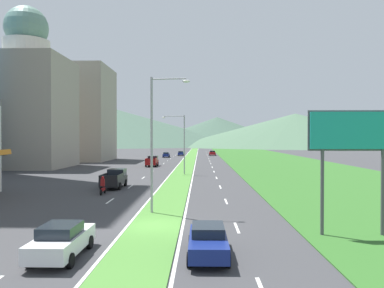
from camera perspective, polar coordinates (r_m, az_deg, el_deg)
ground_plane at (r=24.71m, az=-5.53°, el=-12.08°), size 600.00×600.00×0.00m
grass_median at (r=84.14m, az=-0.69°, el=-2.86°), size 3.20×240.00×0.06m
grass_verge_right at (r=85.94m, az=13.18°, el=-2.81°), size 24.00×240.00×0.06m
lane_dash_left_2 at (r=25.51m, az=-17.32°, el=-11.69°), size 0.16×2.80×0.01m
lane_dash_left_3 at (r=34.81m, az=-12.10°, el=-8.28°), size 0.16×2.80×0.01m
lane_dash_left_4 at (r=44.35m, az=-9.14°, el=-6.29°), size 0.16×2.80×0.01m
lane_dash_left_5 at (r=54.00m, az=-7.25°, el=-5.00°), size 0.16×2.80×0.01m
lane_dash_left_6 at (r=63.70m, az=-5.94°, el=-4.10°), size 0.16×2.80×0.01m
lane_dash_left_7 at (r=73.45m, az=-4.98°, el=-3.43°), size 0.16×2.80×0.01m
lane_dash_left_8 at (r=83.21m, az=-4.24°, el=-2.92°), size 0.16×2.80×0.01m
lane_dash_left_9 at (r=93.00m, az=-3.66°, el=-2.52°), size 0.16×2.80×0.01m
lane_dash_left_10 at (r=102.79m, az=-3.19°, el=-2.19°), size 0.16×2.80×0.01m
lane_dash_left_11 at (r=112.59m, az=-2.80°, el=-1.92°), size 0.16×2.80×0.01m
lane_dash_left_12 at (r=122.40m, az=-2.48°, el=-1.70°), size 0.16×2.80×0.01m
lane_dash_left_13 at (r=132.21m, az=-2.20°, el=-1.51°), size 0.16×2.80×0.01m
lane_dash_left_14 at (r=142.03m, az=-1.96°, el=-1.34°), size 0.16×2.80×0.01m
lane_dash_left_15 at (r=151.85m, az=-1.75°, el=-1.19°), size 0.16×2.80×0.01m
lane_dash_right_2 at (r=24.34m, az=6.67°, el=-12.27°), size 0.16×2.80×0.01m
lane_dash_right_3 at (r=33.97m, az=5.09°, el=-8.49°), size 0.16×2.80×0.01m
lane_dash_right_4 at (r=43.69m, az=4.22°, el=-6.39°), size 0.16×2.80×0.01m
lane_dash_right_5 at (r=53.46m, az=3.67°, el=-5.05°), size 0.16×2.80×0.01m
lane_dash_right_6 at (r=63.25m, az=3.29°, el=-4.13°), size 0.16×2.80×0.01m
lane_dash_right_7 at (r=73.05m, az=3.02°, el=-3.45°), size 0.16×2.80×0.01m
lane_dash_right_8 at (r=82.86m, az=2.81°, el=-2.94°), size 0.16×2.80×0.01m
lane_dash_right_9 at (r=92.68m, az=2.64°, el=-2.53°), size 0.16×2.80×0.01m
lane_dash_right_10 at (r=102.51m, az=2.51°, el=-2.20°), size 0.16×2.80×0.01m
lane_dash_right_11 at (r=112.33m, az=2.40°, el=-1.93°), size 0.16×2.80×0.01m
lane_dash_right_12 at (r=122.16m, az=2.31°, el=-1.70°), size 0.16×2.80×0.01m
lane_dash_right_13 at (r=131.99m, az=2.23°, el=-1.51°), size 0.16×2.80×0.01m
lane_dash_right_14 at (r=141.83m, az=2.16°, el=-1.34°), size 0.16×2.80×0.01m
lane_dash_right_15 at (r=151.66m, az=2.10°, el=-1.20°), size 0.16×2.80×0.01m
edge_line_median_left at (r=84.22m, az=-1.89°, el=-2.88°), size 0.16×240.00×0.01m
edge_line_median_right at (r=84.10m, az=0.50°, el=-2.88°), size 0.16×240.00×0.01m
domed_building at (r=78.87m, az=-23.33°, el=5.76°), size 15.07×15.07×30.26m
midrise_colored at (r=99.20m, az=-16.78°, el=4.30°), size 16.37×16.37×23.00m
hill_far_left at (r=306.84m, az=-12.45°, el=2.62°), size 213.14×213.14×29.78m
hill_far_center at (r=308.61m, az=3.75°, el=1.94°), size 127.21×127.21×22.32m
hill_far_right at (r=265.04m, az=15.11°, el=2.03°), size 165.54×165.54×21.86m
street_lamp_near at (r=28.22m, az=-5.44°, el=1.24°), size 2.92×0.47×10.01m
street_lamp_mid at (r=57.89m, az=-1.56°, el=0.60°), size 3.50×0.28×9.00m
billboard_roadside at (r=23.39m, az=22.83°, el=0.71°), size 5.04×0.28×7.11m
car_0 at (r=109.37m, az=-3.86°, el=-1.61°), size 1.86×4.25×1.50m
car_1 at (r=120.10m, az=-1.66°, el=-1.39°), size 1.89×4.75×1.43m
car_3 at (r=19.28m, az=-18.80°, el=-13.39°), size 1.98×4.68×1.58m
car_4 at (r=18.47m, az=2.39°, el=-14.14°), size 1.88×4.63×1.45m
car_5 at (r=121.30m, az=3.04°, el=-1.35°), size 2.03×4.06×1.56m
pickup_truck_0 at (r=75.63m, az=-5.94°, el=-2.57°), size 2.18×5.40×2.00m
pickup_truck_1 at (r=43.86m, az=-11.44°, el=-5.09°), size 2.18×5.40×2.00m
motorcycle_rider at (r=38.89m, az=-13.11°, el=-6.22°), size 0.36×2.00×1.80m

